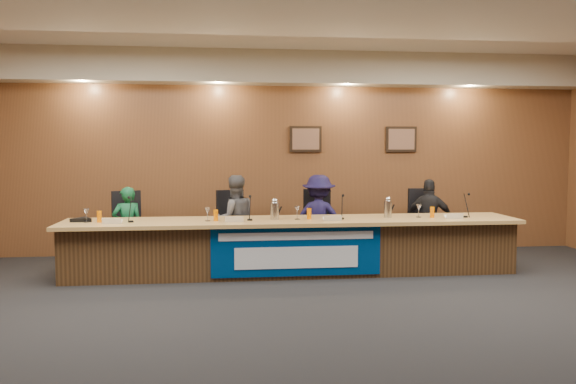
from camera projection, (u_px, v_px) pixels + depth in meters
name	position (u px, v px, depth m)	size (l,w,h in m)	color
floor	(324.00, 330.00, 5.28)	(10.00, 10.00, 0.00)	black
wall_back	(281.00, 154.00, 9.12)	(10.00, 0.04, 3.20)	brown
soffit	(282.00, 68.00, 8.76)	(10.00, 0.50, 0.50)	beige
dais_body	(293.00, 248.00, 7.63)	(6.00, 0.80, 0.70)	#442D18
dais_top	(293.00, 221.00, 7.55)	(6.10, 0.95, 0.05)	tan
banner	(297.00, 251.00, 7.22)	(2.20, 0.02, 0.65)	navy
banner_text_upper	(297.00, 236.00, 7.19)	(2.00, 0.01, 0.10)	silver
banner_text_lower	(297.00, 258.00, 7.21)	(1.60, 0.01, 0.28)	silver
wall_photo_left	(306.00, 139.00, 9.11)	(0.52, 0.04, 0.42)	black
wall_photo_right	(401.00, 139.00, 9.29)	(0.52, 0.04, 0.42)	black
panelist_a	(127.00, 227.00, 8.03)	(0.42, 0.28, 1.16)	#10542F
panelist_b	(235.00, 220.00, 8.19)	(0.64, 0.50, 1.31)	#4D4D51
panelist_c	(319.00, 219.00, 8.33)	(0.85, 0.49, 1.31)	#141037
panelist_d	(429.00, 220.00, 8.52)	(0.72, 0.30, 1.24)	black
office_chair_a	(129.00, 233.00, 8.13)	(0.48, 0.48, 0.08)	black
office_chair_b	(235.00, 231.00, 8.30)	(0.48, 0.48, 0.08)	black
office_chair_c	(318.00, 230.00, 8.44)	(0.48, 0.48, 0.08)	black
office_chair_d	(427.00, 228.00, 8.63)	(0.48, 0.48, 0.08)	black
nameplate_a	(112.00, 221.00, 7.06)	(0.24, 0.06, 0.09)	white
microphone_a	(131.00, 221.00, 7.24)	(0.07, 0.07, 0.02)	black
juice_glass_a	(99.00, 217.00, 7.22)	(0.06, 0.06, 0.15)	orange
water_glass_a	(86.00, 215.00, 7.21)	(0.08, 0.08, 0.18)	silver
nameplate_b	(234.00, 219.00, 7.23)	(0.24, 0.06, 0.09)	white
microphone_b	(250.00, 220.00, 7.41)	(0.07, 0.07, 0.02)	black
juice_glass_b	(216.00, 215.00, 7.36)	(0.06, 0.06, 0.15)	orange
water_glass_b	(208.00, 214.00, 7.34)	(0.08, 0.08, 0.18)	silver
nameplate_c	(333.00, 218.00, 7.34)	(0.24, 0.06, 0.09)	white
microphone_c	(341.00, 218.00, 7.54)	(0.07, 0.07, 0.02)	black
juice_glass_c	(309.00, 214.00, 7.54)	(0.06, 0.06, 0.15)	orange
water_glass_c	(297.00, 213.00, 7.50)	(0.08, 0.08, 0.18)	silver
nameplate_d	(455.00, 216.00, 7.56)	(0.24, 0.06, 0.09)	white
microphone_d	(465.00, 217.00, 7.74)	(0.07, 0.07, 0.02)	black
juice_glass_d	(432.00, 212.00, 7.71)	(0.06, 0.06, 0.15)	orange
water_glass_d	(419.00, 211.00, 7.72)	(0.08, 0.08, 0.18)	silver
carafe_mid	(275.00, 211.00, 7.50)	(0.12, 0.12, 0.23)	silver
carafe_right	(388.00, 209.00, 7.71)	(0.11, 0.11, 0.23)	silver
speakerphone	(82.00, 220.00, 7.31)	(0.32, 0.32, 0.05)	black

